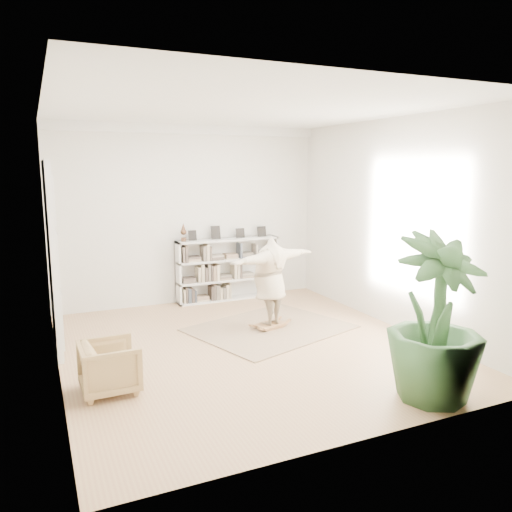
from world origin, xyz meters
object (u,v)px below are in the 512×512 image
at_px(houseplant, 436,318).
at_px(armchair, 110,367).
at_px(bookshelf, 228,270).
at_px(rocker_board, 270,325).
at_px(person, 270,279).

bearing_deg(houseplant, armchair, 153.21).
xyz_separation_m(bookshelf, houseplant, (0.57, -5.37, 0.37)).
distance_m(bookshelf, rocker_board, 2.25).
height_order(armchair, houseplant, houseplant).
bearing_deg(houseplant, bookshelf, 96.11).
distance_m(bookshelf, houseplant, 5.41).
bearing_deg(armchair, person, -65.17).
bearing_deg(bookshelf, armchair, -129.26).
bearing_deg(armchair, houseplant, -118.15).
xyz_separation_m(person, houseplant, (0.63, -3.19, 0.12)).
bearing_deg(rocker_board, person, 0.00).
xyz_separation_m(armchair, rocker_board, (2.88, 1.42, -0.25)).
distance_m(person, houseplant, 3.26).
distance_m(bookshelf, armchair, 4.65).
bearing_deg(rocker_board, bookshelf, 70.70).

